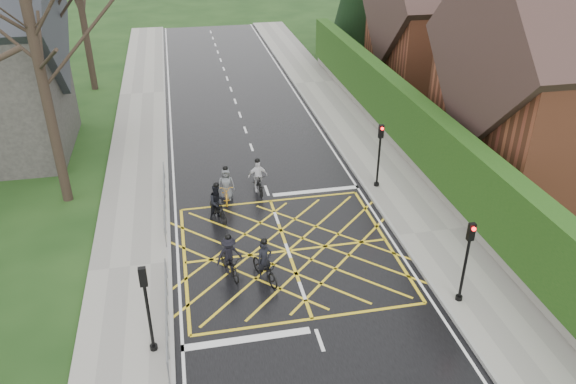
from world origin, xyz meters
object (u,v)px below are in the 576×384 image
object	(u,v)px
cyclist_rear	(265,266)
cyclist_mid	(229,259)
cyclist_back	(218,206)
cyclist_front	(258,180)
cyclist_lead	(227,188)

from	to	relation	value
cyclist_rear	cyclist_mid	size ratio (longest dim) A/B	1.03
cyclist_back	cyclist_front	size ratio (longest dim) A/B	1.05
cyclist_mid	cyclist_front	size ratio (longest dim) A/B	1.05
cyclist_rear	cyclist_lead	size ratio (longest dim) A/B	1.05
cyclist_front	cyclist_lead	distance (m)	1.58
cyclist_rear	cyclist_lead	world-z (taller)	cyclist_rear
cyclist_back	cyclist_mid	world-z (taller)	cyclist_back
cyclist_back	cyclist_mid	distance (m)	3.89
cyclist_back	cyclist_lead	bearing A→B (deg)	53.19
cyclist_mid	cyclist_lead	xyz separation A→B (m)	(0.47, 5.49, -0.03)
cyclist_lead	cyclist_mid	bearing A→B (deg)	-89.20
cyclist_lead	cyclist_front	bearing A→B (deg)	23.20
cyclist_back	cyclist_front	xyz separation A→B (m)	(2.04, 2.07, -0.04)
cyclist_rear	cyclist_mid	bearing A→B (deg)	133.52
cyclist_mid	cyclist_front	bearing A→B (deg)	55.92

